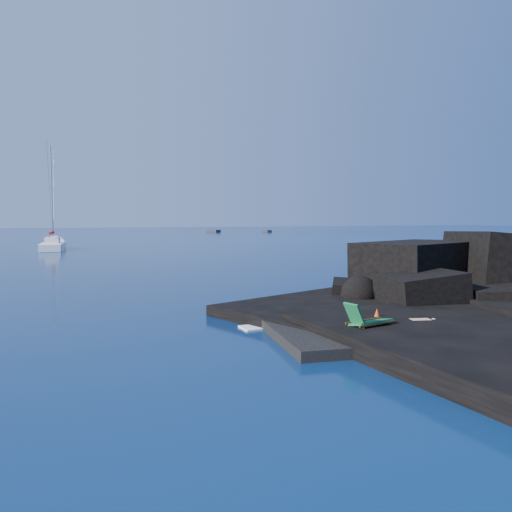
{
  "coord_description": "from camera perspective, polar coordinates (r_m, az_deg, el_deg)",
  "views": [
    {
      "loc": [
        -5.95,
        -14.74,
        4.17
      ],
      "look_at": [
        3.5,
        11.64,
        2.0
      ],
      "focal_mm": 35.0,
      "sensor_mm": 36.0,
      "label": 1
    }
  ],
  "objects": [
    {
      "name": "sailboat",
      "position": [
        69.34,
        -22.17,
        0.66
      ],
      "size": [
        3.15,
        12.9,
        13.43
      ],
      "primitive_type": null,
      "rotation": [
        0.0,
        0.0,
        -0.04
      ],
      "color": "white",
      "rests_on": "ground"
    },
    {
      "name": "ground",
      "position": [
        16.43,
        2.25,
        -10.28
      ],
      "size": [
        400.0,
        400.0,
        0.0
      ],
      "primitive_type": "plane",
      "color": "#031233",
      "rests_on": "ground"
    },
    {
      "name": "marker_cone",
      "position": [
        18.51,
        13.65,
        -6.71
      ],
      "size": [
        0.47,
        0.47,
        0.57
      ],
      "primitive_type": "cone",
      "rotation": [
        0.0,
        0.0,
        0.31
      ],
      "color": "#DB3D0B",
      "rests_on": "beach"
    },
    {
      "name": "towel",
      "position": [
        18.47,
        18.25,
        -7.65
      ],
      "size": [
        2.25,
        1.43,
        0.05
      ],
      "primitive_type": "cube",
      "rotation": [
        0.0,
        0.0,
        -0.23
      ],
      "color": "white",
      "rests_on": "beach"
    },
    {
      "name": "headland",
      "position": [
        26.29,
        26.93,
        -5.18
      ],
      "size": [
        24.0,
        24.0,
        3.6
      ],
      "primitive_type": null,
      "color": "black",
      "rests_on": "ground"
    },
    {
      "name": "distant_boat_a",
      "position": [
        142.8,
        -4.91,
        2.74
      ],
      "size": [
        3.23,
        5.39,
        0.69
      ],
      "primitive_type": "cube",
      "rotation": [
        0.0,
        0.0,
        0.34
      ],
      "color": "#29292E",
      "rests_on": "ground"
    },
    {
      "name": "sunbather",
      "position": [
        18.44,
        18.26,
        -7.17
      ],
      "size": [
        2.0,
        0.9,
        0.26
      ],
      "primitive_type": null,
      "rotation": [
        0.0,
        0.0,
        -0.23
      ],
      "color": "#E8AC79",
      "rests_on": "towel"
    },
    {
      "name": "beach",
      "position": [
        18.94,
        14.53,
        -8.44
      ],
      "size": [
        9.08,
        6.86,
        0.7
      ],
      "primitive_type": "cube",
      "rotation": [
        0.0,
        0.0,
        -0.1
      ],
      "color": "black",
      "rests_on": "ground"
    },
    {
      "name": "deck_chair",
      "position": [
        17.0,
        13.02,
        -6.63
      ],
      "size": [
        1.86,
        1.14,
        1.19
      ],
      "primitive_type": null,
      "rotation": [
        0.0,
        0.0,
        0.24
      ],
      "color": "#156231",
      "rests_on": "beach"
    },
    {
      "name": "distant_boat_b",
      "position": [
        143.23,
        1.19,
        2.76
      ],
      "size": [
        1.7,
        4.56,
        0.6
      ],
      "primitive_type": "cube",
      "rotation": [
        0.0,
        0.0,
        0.07
      ],
      "color": "#29292F",
      "rests_on": "ground"
    },
    {
      "name": "surf_foam",
      "position": [
        22.95,
        9.21,
        -6.1
      ],
      "size": [
        10.0,
        8.0,
        0.06
      ],
      "primitive_type": null,
      "color": "white",
      "rests_on": "ground"
    }
  ]
}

